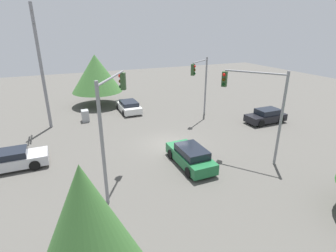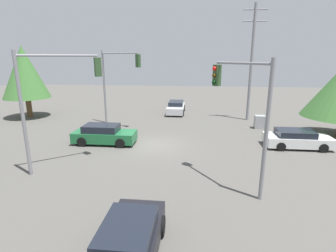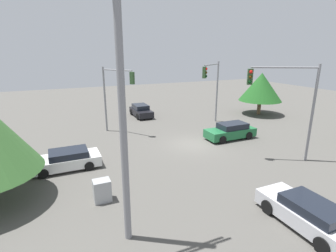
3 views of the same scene
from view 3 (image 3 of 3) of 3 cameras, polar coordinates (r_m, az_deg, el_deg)
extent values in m
plane|color=#54514C|center=(22.01, 5.64, -3.99)|extent=(80.00, 80.00, 0.00)
cube|color=#1E6638|center=(23.80, 13.36, -1.41)|extent=(4.47, 1.77, 0.72)
cube|color=black|center=(23.76, 13.88, 0.06)|extent=(2.46, 1.56, 0.49)
cylinder|color=black|center=(22.43, 11.78, -2.95)|extent=(0.68, 0.22, 0.68)
cylinder|color=black|center=(23.73, 9.43, -1.76)|extent=(0.68, 0.22, 0.68)
cylinder|color=black|center=(24.10, 17.16, -2.00)|extent=(0.68, 0.22, 0.68)
cylinder|color=black|center=(25.32, 14.69, -0.94)|extent=(0.68, 0.22, 0.68)
cube|color=silver|center=(18.69, -21.36, -7.18)|extent=(4.38, 1.92, 0.67)
cube|color=black|center=(18.50, -20.85, -5.57)|extent=(2.41, 1.69, 0.41)
cylinder|color=black|center=(17.95, -25.48, -9.33)|extent=(0.60, 0.22, 0.60)
cylinder|color=black|center=(19.63, -25.43, -7.16)|extent=(0.60, 0.22, 0.60)
cylinder|color=black|center=(18.00, -16.78, -8.31)|extent=(0.60, 0.22, 0.60)
cylinder|color=black|center=(19.68, -17.51, -6.24)|extent=(0.60, 0.22, 0.60)
cube|color=black|center=(31.16, -5.86, 3.04)|extent=(1.73, 4.06, 0.68)
cube|color=black|center=(31.22, -6.01, 4.19)|extent=(1.52, 2.23, 0.52)
cylinder|color=black|center=(30.31, -3.62, 2.37)|extent=(0.22, 0.71, 0.71)
cylinder|color=black|center=(29.80, -6.58, 2.05)|extent=(0.22, 0.71, 0.71)
cylinder|color=black|center=(32.62, -5.18, 3.32)|extent=(0.22, 0.71, 0.71)
cylinder|color=black|center=(32.14, -7.95, 3.04)|extent=(0.22, 0.71, 0.71)
cube|color=silver|center=(13.65, 27.97, -16.83)|extent=(1.78, 4.55, 0.69)
cube|color=black|center=(13.25, 29.09, -15.17)|extent=(1.57, 2.51, 0.43)
cylinder|color=black|center=(13.93, 20.93, -16.15)|extent=(0.22, 0.69, 0.69)
cylinder|color=black|center=(15.06, 25.67, -14.16)|extent=(0.22, 0.69, 0.69)
cylinder|color=black|center=(12.51, 30.62, -21.51)|extent=(0.22, 0.69, 0.69)
cylinder|color=gray|center=(25.55, -13.55, 5.58)|extent=(0.18, 0.18, 6.13)
cylinder|color=gray|center=(24.10, -11.06, 11.87)|extent=(2.04, 2.74, 0.12)
cube|color=#2D4C28|center=(23.11, -7.82, 10.29)|extent=(0.43, 0.44, 1.05)
sphere|color=red|center=(23.22, -7.59, 11.16)|extent=(0.22, 0.22, 0.22)
sphere|color=#392605|center=(23.25, -7.56, 10.34)|extent=(0.22, 0.22, 0.22)
sphere|color=black|center=(23.28, -7.52, 9.51)|extent=(0.22, 0.22, 0.22)
cylinder|color=gray|center=(28.84, 10.60, 7.26)|extent=(0.18, 0.18, 6.47)
cylinder|color=gray|center=(26.64, 9.56, 13.06)|extent=(3.26, 2.56, 0.12)
cube|color=#2D4C28|center=(24.78, 7.94, 11.46)|extent=(0.44, 0.43, 1.05)
sphere|color=red|center=(24.70, 8.35, 12.21)|extent=(0.22, 0.22, 0.22)
sphere|color=#392605|center=(24.72, 8.32, 11.44)|extent=(0.22, 0.22, 0.22)
sphere|color=black|center=(24.75, 8.29, 10.66)|extent=(0.22, 0.22, 0.22)
cylinder|color=gray|center=(20.33, 28.89, 2.23)|extent=(0.18, 0.18, 6.72)
cylinder|color=gray|center=(19.16, 24.07, 11.57)|extent=(3.82, 2.27, 0.12)
cube|color=#2D4C28|center=(18.66, 17.42, 10.19)|extent=(0.43, 0.41, 1.05)
sphere|color=red|center=(18.46, 17.62, 11.17)|extent=(0.22, 0.22, 0.22)
sphere|color=#392605|center=(18.49, 17.53, 10.14)|extent=(0.22, 0.22, 0.22)
sphere|color=black|center=(18.52, 17.44, 9.11)|extent=(0.22, 0.22, 0.22)
cylinder|color=gray|center=(9.63, -9.95, 3.50)|extent=(0.28, 0.28, 10.95)
cube|color=#9EA0A3|center=(14.33, -14.16, -13.46)|extent=(0.87, 0.69, 1.16)
cylinder|color=brown|center=(33.98, 19.19, 3.85)|extent=(0.44, 0.44, 1.69)
cone|color=#1E561E|center=(33.58, 19.59, 8.03)|extent=(5.03, 5.03, 3.33)
camera|label=1|loc=(30.01, 48.03, 13.85)|focal=28.00mm
camera|label=2|loc=(36.42, -12.49, 13.54)|focal=28.00mm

